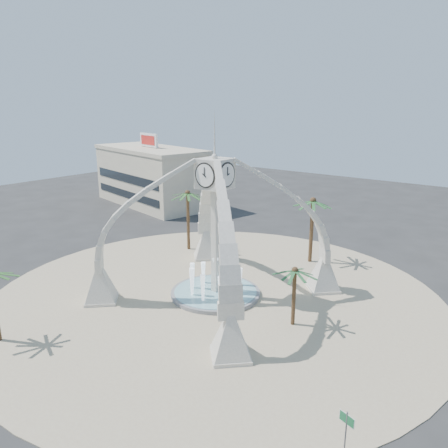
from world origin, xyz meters
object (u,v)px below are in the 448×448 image
Objects in this scene: palm_east at (295,271)px; palm_west at (188,194)px; clock_tower at (215,226)px; palm_north at (313,202)px; fountain at (216,292)px; street_sign at (346,425)px.

palm_west is at bearing 155.59° from palm_east.
clock_tower is 13.30m from palm_north.
fountain is 3.16× the size of street_sign.
clock_tower reaches higher than palm_east.
palm_north reaches higher than street_sign.
palm_west reaches higher than street_sign.
palm_west is 33.33m from street_sign.
palm_east is 0.68× the size of palm_north.
street_sign is (27.26, -18.54, -4.87)m from palm_west.
palm_north is at bearing 138.32° from street_sign.
fountain is 1.06× the size of palm_west.
street_sign is at bearing -32.27° from fountain.
palm_west reaches higher than palm_east.
fountain is at bearing 165.33° from street_sign.
palm_north is 3.02× the size of street_sign.
palm_west is at bearing 163.39° from street_sign.
palm_east is (8.17, -0.50, 4.21)m from fountain.
palm_east is at bearing -24.41° from palm_west.
clock_tower is at bearing 165.33° from street_sign.
palm_west is at bearing 142.90° from fountain.
fountain is at bearing -101.62° from palm_north.
palm_north reaches higher than fountain.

